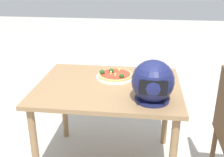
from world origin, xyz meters
TOP-DOWN VIEW (x-y plane):
  - dining_table at (0.00, 0.00)m, footprint 1.05×0.82m
  - pizza_plate at (-0.03, -0.15)m, footprint 0.30×0.30m
  - pizza at (-0.03, -0.14)m, footprint 0.27×0.27m
  - motorcycle_helmet at (-0.31, 0.22)m, footprint 0.27×0.27m
  - drinking_glass at (-0.38, -0.04)m, footprint 0.07×0.07m

SIDE VIEW (x-z plane):
  - dining_table at x=0.00m, z-range 0.27..0.98m
  - pizza_plate at x=-0.03m, z-range 0.71..0.73m
  - pizza at x=-0.03m, z-range 0.71..0.77m
  - drinking_glass at x=-0.38m, z-range 0.71..0.82m
  - motorcycle_helmet at x=-0.31m, z-range 0.71..0.98m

